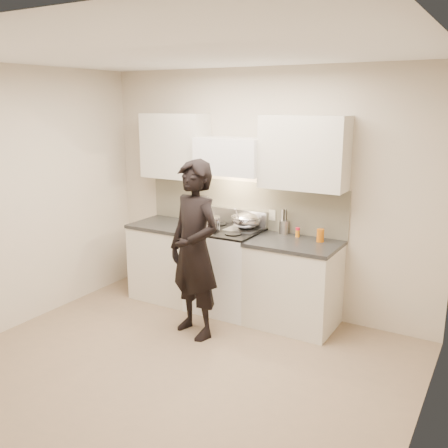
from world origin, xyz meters
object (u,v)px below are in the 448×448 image
object	(u,v)px
utensil_crock	(284,226)
person	(195,250)
counter_right	(293,283)
wok	(246,220)
stove	(226,269)

from	to	relation	value
utensil_crock	person	distance (m)	1.10
counter_right	utensil_crock	bearing A→B (deg)	133.67
wok	person	size ratio (longest dim) A/B	0.23
stove	person	xyz separation A→B (m)	(0.05, -0.71, 0.42)
counter_right	person	world-z (taller)	person
stove	counter_right	size ratio (longest dim) A/B	1.04
wok	person	bearing A→B (deg)	-100.19
person	counter_right	bearing A→B (deg)	60.13
stove	person	bearing A→B (deg)	-85.75
person	stove	bearing A→B (deg)	112.02
stove	utensil_crock	size ratio (longest dim) A/B	3.50
utensil_crock	person	bearing A→B (deg)	-119.67
utensil_crock	wok	bearing A→B (deg)	-161.06
person	wok	bearing A→B (deg)	97.59
stove	counter_right	distance (m)	0.83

